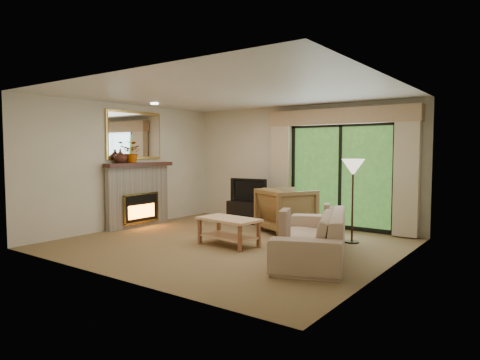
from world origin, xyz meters
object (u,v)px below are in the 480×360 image
Objects in this scene: media_console at (250,212)px; coffee_table at (229,232)px; sofa at (312,234)px; armchair at (286,210)px.

media_console reaches higher than coffee_table.
armchair is at bearing -160.50° from sofa.
armchair is at bearing 88.90° from coffee_table.
sofa reaches higher than coffee_table.
armchair is 2.04m from sofa.
armchair is 1.68m from coffee_table.
media_console is 0.41× the size of sofa.
armchair reaches higher than coffee_table.
sofa is at bearing 158.64° from armchair.
armchair reaches higher than sofa.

